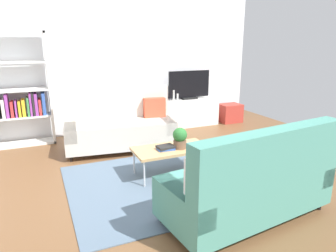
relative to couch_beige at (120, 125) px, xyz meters
name	(u,v)px	position (x,y,z in m)	size (l,w,h in m)	color
ground_plane	(169,178)	(0.30, -1.52, -0.44)	(7.68, 7.68, 0.00)	brown
wall_far	(117,64)	(0.30, 1.28, 1.01)	(6.40, 0.12, 2.90)	silver
area_rug	(174,180)	(0.33, -1.62, -0.44)	(2.90, 2.20, 0.01)	slate
couch_beige	(120,125)	(0.00, 0.00, 0.00)	(1.99, 1.07, 1.10)	beige
couch_green	(250,183)	(0.67, -2.84, 0.00)	(1.98, 1.05, 1.10)	teal
coffee_table	(171,150)	(0.38, -1.42, -0.05)	(1.10, 0.56, 0.42)	tan
tv_console	(188,112)	(1.87, 0.94, -0.12)	(1.40, 0.44, 0.64)	silver
tv	(189,85)	(1.87, 0.92, 0.51)	(1.00, 0.20, 0.64)	black
bookshelf	(20,96)	(-1.63, 0.96, 0.51)	(1.10, 0.36, 2.10)	white
storage_trunk	(230,113)	(2.97, 0.84, -0.22)	(0.52, 0.40, 0.44)	#B2382D
potted_plant	(180,138)	(0.49, -1.47, 0.13)	(0.21, 0.21, 0.30)	brown
table_book_0	(166,149)	(0.28, -1.45, -0.01)	(0.24, 0.18, 0.02)	#3359B2
table_book_1	(166,147)	(0.28, -1.45, 0.02)	(0.24, 0.18, 0.03)	#262626
vase_0	(164,97)	(1.29, 0.99, 0.27)	(0.12, 0.12, 0.15)	#B24C4C
bottle_0	(174,95)	(1.47, 0.90, 0.31)	(0.05, 0.05, 0.23)	silver
bottle_1	(177,97)	(1.56, 0.90, 0.27)	(0.05, 0.05, 0.15)	silver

